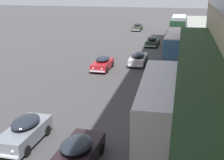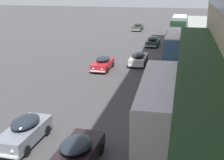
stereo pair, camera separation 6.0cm
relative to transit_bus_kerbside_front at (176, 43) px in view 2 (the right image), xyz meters
The scene contains 10 objects.
transit_bus_kerbside_front is the anchor object (origin of this frame).
transit_bus_kerbside_rear 21.12m from the transit_bus_kerbside_front, 91.33° to the right, with size 2.98×10.58×3.29m.
transit_bus_kerbside_far 16.61m from the transit_bus_kerbside_front, 90.21° to the left, with size 2.86×11.33×3.37m.
sedan_lead_mid 10.26m from the transit_bus_kerbside_front, 93.25° to the right, with size 2.05×4.75×1.61m.
sedan_second_near 26.34m from the transit_bus_kerbside_front, 107.86° to the right, with size 1.89×4.43×1.61m.
sedan_oncoming_front 23.87m from the transit_bus_kerbside_front, 110.07° to the left, with size 1.81×4.78×1.42m.
sedan_lead_near 7.55m from the transit_bus_kerbside_front, 118.85° to the left, with size 2.04×4.32×1.50m.
sedan_trailing_near 26.91m from the transit_bus_kerbside_front, 99.11° to the right, with size 2.05×4.35×1.53m.
sedan_far_back 11.11m from the transit_bus_kerbside_front, 133.97° to the right, with size 1.86×4.35×1.47m.
sedan_second_mid 6.46m from the transit_bus_kerbside_front, 131.13° to the right, with size 1.93×4.80×1.46m.
Camera 2 is at (5.01, -3.03, 9.21)m, focal length 50.00 mm.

